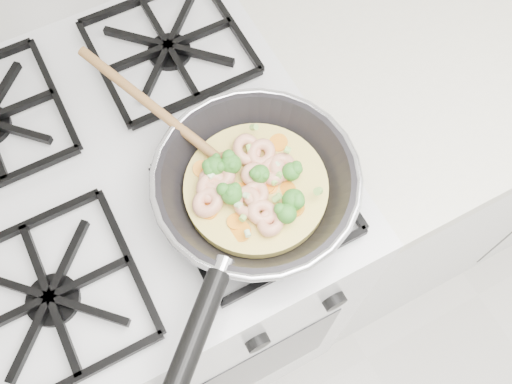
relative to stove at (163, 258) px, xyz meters
name	(u,v)px	position (x,y,z in m)	size (l,w,h in m)	color
stove	(163,258)	(0.00, 0.00, 0.00)	(0.60, 0.60, 0.92)	silver
counter_right	(460,116)	(0.80, 0.00, -0.01)	(1.00, 0.60, 0.90)	silver
skillet	(253,187)	(0.15, -0.15, 0.50)	(0.38, 0.49, 0.10)	black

